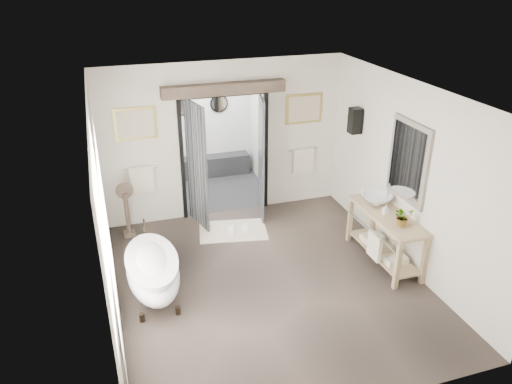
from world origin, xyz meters
TOP-DOWN VIEW (x-y plane):
  - ground_plane at (0.00, 0.00)m, footprint 5.00×5.00m
  - room_shell at (-0.04, -0.13)m, footprint 4.52×5.02m
  - shower_room at (0.00, 3.99)m, footprint 2.22×2.01m
  - back_wall_dressing at (0.00, 2.32)m, footprint 3.82×0.79m
  - clawfoot_tub at (-1.68, 0.26)m, footprint 0.74×1.67m
  - vanity at (1.95, 0.00)m, footprint 0.57×1.60m
  - pedestal_mirror at (-1.88, 2.11)m, footprint 0.30×0.20m
  - rug at (-0.09, 1.69)m, footprint 1.33×1.01m
  - slippers at (-0.01, 1.65)m, footprint 0.44×0.30m
  - basin at (1.98, 0.36)m, footprint 0.64×0.64m
  - plant at (1.97, -0.38)m, footprint 0.31×0.28m
  - soap_bottle_a at (1.93, 0.03)m, footprint 0.08×0.08m
  - soap_bottle_b at (1.95, 0.73)m, footprint 0.12×0.12m

SIDE VIEW (x-z plane):
  - ground_plane at x=0.00m, z-range 0.00..0.00m
  - rug at x=-0.09m, z-range 0.00..0.01m
  - slippers at x=-0.01m, z-range 0.01..0.07m
  - clawfoot_tub at x=-1.68m, z-range -0.01..0.80m
  - pedestal_mirror at x=-1.88m, z-range -0.07..0.95m
  - vanity at x=1.95m, z-range 0.08..0.93m
  - shower_room at x=0.00m, z-range -0.35..2.16m
  - soap_bottle_b at x=1.95m, z-range 0.85..1.00m
  - basin at x=1.98m, z-range 0.85..1.02m
  - soap_bottle_a at x=1.93m, z-range 0.85..1.02m
  - plant at x=1.97m, z-range 0.85..1.16m
  - back_wall_dressing at x=0.00m, z-range 0.30..2.82m
  - room_shell at x=-0.04m, z-range 0.40..3.31m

